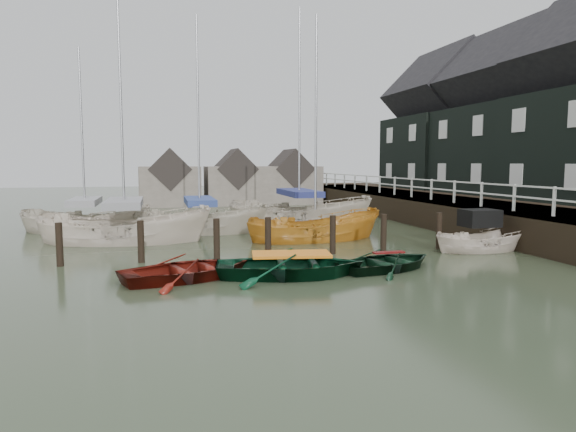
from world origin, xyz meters
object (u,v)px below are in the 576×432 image
object	(u,v)px
rowboat_green	(291,276)
sailboat_d	(299,224)
rowboat_dkgreen	(388,269)
sailboat_c	(315,239)
sailboat_a	(125,241)
sailboat_b	(200,231)
sailboat_e	(86,231)
rowboat_red	(190,279)
motorboat	(481,248)

from	to	relation	value
rowboat_green	sailboat_d	distance (m)	12.17
rowboat_dkgreen	sailboat_d	size ratio (longest dim) A/B	0.28
sailboat_c	sailboat_d	world-z (taller)	sailboat_d
rowboat_green	sailboat_c	xyz separation A→B (m)	(2.80, 6.64, 0.01)
sailboat_c	sailboat_a	bearing A→B (deg)	76.02
sailboat_b	sailboat_e	size ratio (longest dim) A/B	1.14
rowboat_red	sailboat_b	bearing A→B (deg)	-25.15
motorboat	rowboat_dkgreen	bearing A→B (deg)	113.89
rowboat_green	motorboat	bearing A→B (deg)	-64.46
rowboat_green	sailboat_d	bearing A→B (deg)	-7.67
sailboat_e	sailboat_d	bearing A→B (deg)	-73.62
motorboat	sailboat_e	bearing A→B (deg)	58.15
motorboat	sailboat_d	xyz separation A→B (m)	(-4.52, 9.27, -0.06)
rowboat_dkgreen	motorboat	bearing A→B (deg)	-85.03
rowboat_green	sailboat_e	xyz separation A→B (m)	(-7.10, 11.71, 0.06)
rowboat_dkgreen	sailboat_a	world-z (taller)	sailboat_a
rowboat_red	sailboat_b	size ratio (longest dim) A/B	0.35
sailboat_d	sailboat_a	bearing A→B (deg)	136.77
motorboat	sailboat_a	world-z (taller)	sailboat_a
sailboat_b	rowboat_red	bearing A→B (deg)	-173.45
sailboat_b	sailboat_e	distance (m)	5.51
rowboat_red	sailboat_c	xyz separation A→B (m)	(5.69, 6.23, 0.01)
sailboat_a	sailboat_c	world-z (taller)	sailboat_a
rowboat_red	sailboat_e	xyz separation A→B (m)	(-4.21, 11.29, 0.06)
rowboat_red	sailboat_b	xyz separation A→B (m)	(1.07, 9.70, 0.06)
sailboat_c	sailboat_e	distance (m)	11.12
rowboat_red	rowboat_green	distance (m)	2.92
sailboat_d	sailboat_e	bearing A→B (deg)	113.02
sailboat_b	rowboat_dkgreen	bearing A→B (deg)	-140.21
sailboat_a	sailboat_e	xyz separation A→B (m)	(-2.02, 3.76, 0.00)
sailboat_a	sailboat_b	bearing A→B (deg)	-46.80
sailboat_a	sailboat_e	bearing A→B (deg)	37.67
motorboat	rowboat_red	bearing A→B (deg)	100.09
motorboat	sailboat_b	xyz separation A→B (m)	(-9.82, 7.73, -0.05)
rowboat_dkgreen	sailboat_c	size ratio (longest dim) A/B	0.33
rowboat_red	motorboat	world-z (taller)	motorboat
rowboat_red	motorboat	xyz separation A→B (m)	(10.89, 1.97, 0.12)
motorboat	sailboat_c	distance (m)	6.72
sailboat_a	rowboat_dkgreen	bearing A→B (deg)	-123.45
rowboat_dkgreen	sailboat_b	world-z (taller)	sailboat_b
rowboat_red	rowboat_green	world-z (taller)	rowboat_green
motorboat	sailboat_d	bearing A→B (deg)	25.84
sailboat_d	sailboat_c	bearing A→B (deg)	-164.38
sailboat_d	motorboat	bearing A→B (deg)	-130.73
sailboat_d	sailboat_e	xyz separation A→B (m)	(-10.57, 0.05, 0.00)
motorboat	sailboat_d	size ratio (longest dim) A/B	0.30
rowboat_dkgreen	rowboat_green	bearing A→B (deg)	75.27
sailboat_c	sailboat_b	bearing A→B (deg)	48.45
rowboat_green	rowboat_dkgreen	size ratio (longest dim) A/B	1.25
sailboat_b	sailboat_e	world-z (taller)	sailboat_b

